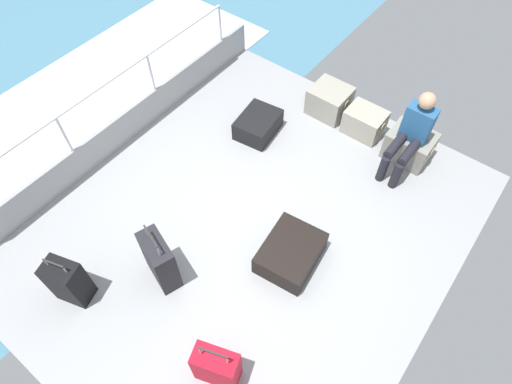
# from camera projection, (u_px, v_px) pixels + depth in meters

# --- Properties ---
(ground_plane) EXTENTS (4.40, 5.20, 0.06)m
(ground_plane) POSITION_uv_depth(u_px,v_px,m) (250.00, 226.00, 5.20)
(ground_plane) COLOR #939699
(gunwale_port) EXTENTS (0.06, 5.20, 0.45)m
(gunwale_port) POSITION_uv_depth(u_px,v_px,m) (121.00, 131.00, 5.77)
(gunwale_port) COLOR #939699
(gunwale_port) RESTS_ON ground_plane
(railing_port) EXTENTS (0.04, 4.20, 1.02)m
(railing_port) POSITION_uv_depth(u_px,v_px,m) (109.00, 99.00, 5.32)
(railing_port) COLOR silver
(railing_port) RESTS_ON ground_plane
(sea_wake) EXTENTS (12.00, 12.00, 0.01)m
(sea_wake) POSITION_uv_depth(u_px,v_px,m) (67.00, 115.00, 6.74)
(sea_wake) COLOR teal
(sea_wake) RESTS_ON ground_plane
(cargo_crate_0) EXTENTS (0.55, 0.48, 0.40)m
(cargo_crate_0) POSITION_uv_depth(u_px,v_px,m) (329.00, 101.00, 6.14)
(cargo_crate_0) COLOR gray
(cargo_crate_0) RESTS_ON ground_plane
(cargo_crate_1) EXTENTS (0.54, 0.39, 0.36)m
(cargo_crate_1) POSITION_uv_depth(u_px,v_px,m) (364.00, 122.00, 5.92)
(cargo_crate_1) COLOR #9E9989
(cargo_crate_1) RESTS_ON ground_plane
(cargo_crate_2) EXTENTS (0.59, 0.45, 0.40)m
(cargo_crate_2) POSITION_uv_depth(u_px,v_px,m) (409.00, 145.00, 5.65)
(cargo_crate_2) COLOR gray
(cargo_crate_2) RESTS_ON ground_plane
(passenger_seated) EXTENTS (0.34, 0.66, 1.10)m
(passenger_seated) POSITION_uv_depth(u_px,v_px,m) (411.00, 133.00, 5.25)
(passenger_seated) COLOR #26598C
(passenger_seated) RESTS_ON ground_plane
(suitcase_0) EXTENTS (0.41, 0.34, 0.72)m
(suitcase_0) POSITION_uv_depth(u_px,v_px,m) (68.00, 282.00, 4.43)
(suitcase_0) COLOR black
(suitcase_0) RESTS_ON ground_plane
(suitcase_1) EXTENTS (0.46, 0.33, 0.73)m
(suitcase_1) POSITION_uv_depth(u_px,v_px,m) (217.00, 367.00, 3.97)
(suitcase_1) COLOR #B70C1E
(suitcase_1) RESTS_ON ground_plane
(suitcase_2) EXTENTS (0.55, 0.66, 0.28)m
(suitcase_2) POSITION_uv_depth(u_px,v_px,m) (258.00, 125.00, 5.96)
(suitcase_2) COLOR black
(suitcase_2) RESTS_ON ground_plane
(suitcase_3) EXTENTS (0.65, 0.78, 0.28)m
(suitcase_3) POSITION_uv_depth(u_px,v_px,m) (290.00, 253.00, 4.81)
(suitcase_3) COLOR black
(suitcase_3) RESTS_ON ground_plane
(suitcase_4) EXTENTS (0.50, 0.36, 0.84)m
(suitcase_4) POSITION_uv_depth(u_px,v_px,m) (160.00, 261.00, 4.54)
(suitcase_4) COLOR black
(suitcase_4) RESTS_ON ground_plane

